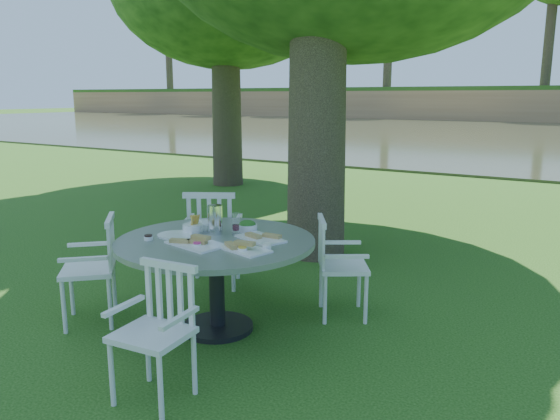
% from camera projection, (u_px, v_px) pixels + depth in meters
% --- Properties ---
extents(ground, '(140.00, 140.00, 0.00)m').
position_uv_depth(ground, '(268.00, 310.00, 4.73)').
color(ground, '#17400D').
rests_on(ground, ground).
extents(table, '(1.53, 1.53, 0.74)m').
position_uv_depth(table, '(216.00, 255.00, 4.21)').
color(table, black).
rests_on(table, ground).
extents(chair_ne, '(0.56, 0.57, 0.84)m').
position_uv_depth(chair_ne, '(333.00, 259.00, 4.52)').
color(chair_ne, white).
rests_on(chair_ne, ground).
extents(chair_nw, '(0.64, 0.63, 0.95)m').
position_uv_depth(chair_nw, '(212.00, 232.00, 5.16)').
color(chair_nw, white).
rests_on(chair_nw, ground).
extents(chair_sw, '(0.60, 0.60, 0.87)m').
position_uv_depth(chair_sw, '(99.00, 261.00, 4.39)').
color(chair_sw, white).
rests_on(chair_sw, ground).
extents(chair_se, '(0.45, 0.43, 0.82)m').
position_uv_depth(chair_se, '(160.00, 320.00, 3.31)').
color(chair_se, white).
rests_on(chair_se, ground).
extents(tableware, '(1.12, 0.84, 0.23)m').
position_uv_depth(tableware, '(217.00, 231.00, 4.26)').
color(tableware, white).
rests_on(tableware, table).
extents(river, '(100.00, 28.00, 0.12)m').
position_uv_depth(river, '(554.00, 138.00, 23.87)').
color(river, '#343821').
rests_on(river, ground).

